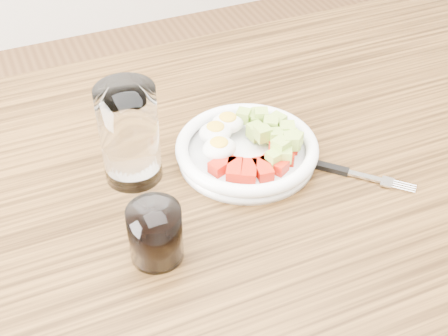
{
  "coord_description": "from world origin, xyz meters",
  "views": [
    {
      "loc": [
        -0.29,
        -0.64,
        1.41
      ],
      "look_at": [
        -0.01,
        0.01,
        0.8
      ],
      "focal_mm": 50.0,
      "sensor_mm": 36.0,
      "label": 1
    }
  ],
  "objects": [
    {
      "name": "dining_table",
      "position": [
        0.0,
        0.0,
        0.67
      ],
      "size": [
        1.5,
        0.9,
        0.77
      ],
      "color": "brown",
      "rests_on": "ground"
    },
    {
      "name": "bowl",
      "position": [
        0.05,
        0.05,
        0.79
      ],
      "size": [
        0.23,
        0.23,
        0.06
      ],
      "color": "white",
      "rests_on": "dining_table"
    },
    {
      "name": "fork",
      "position": [
        0.16,
        -0.03,
        0.77
      ],
      "size": [
        0.15,
        0.15,
        0.01
      ],
      "color": "black",
      "rests_on": "dining_table"
    },
    {
      "name": "water_glass",
      "position": [
        -0.13,
        0.08,
        0.85
      ],
      "size": [
        0.09,
        0.09,
        0.16
      ],
      "primitive_type": "cylinder",
      "color": "white",
      "rests_on": "dining_table"
    },
    {
      "name": "coffee_glass",
      "position": [
        -0.15,
        -0.09,
        0.81
      ],
      "size": [
        0.07,
        0.07,
        0.08
      ],
      "color": "white",
      "rests_on": "dining_table"
    }
  ]
}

